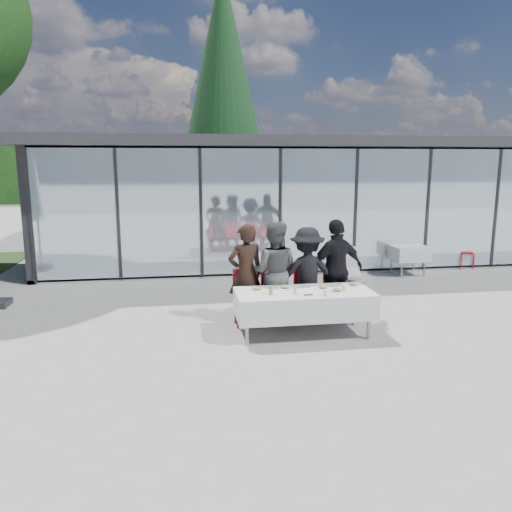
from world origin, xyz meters
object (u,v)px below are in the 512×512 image
at_px(diner_b, 274,272).
at_px(spare_table_right, 408,253).
at_px(plate_c, 323,287).
at_px(spare_chair_a, 461,248).
at_px(diner_chair_a, 246,294).
at_px(diner_c, 307,274).
at_px(diner_d, 336,269).
at_px(juice_bottle, 271,290).
at_px(plate_d, 353,284).
at_px(lounger, 347,268).
at_px(dining_table, 304,304).
at_px(diner_chair_b, 274,293).
at_px(folded_eyeglasses, 308,295).
at_px(plate_extra, 337,290).
at_px(conifer_tree, 223,82).
at_px(plate_b, 284,288).
at_px(spare_chair_b, 473,248).
at_px(plate_a, 257,289).
at_px(diner_chair_c, 307,291).
at_px(diner_a, 246,274).
at_px(diner_chair_d, 336,290).

bearing_deg(diner_b, spare_table_right, -123.99).
height_order(plate_c, spare_chair_a, spare_chair_a).
height_order(diner_chair_a, diner_c, diner_c).
bearing_deg(diner_d, juice_bottle, 19.03).
relative_size(plate_d, lounger, 0.19).
height_order(diner_chair_a, plate_d, diner_chair_a).
relative_size(dining_table, diner_chair_b, 2.32).
bearing_deg(folded_eyeglasses, plate_extra, 14.10).
xyz_separation_m(lounger, conifer_tree, (-2.13, 9.44, 5.73)).
bearing_deg(plate_d, lounger, 72.24).
relative_size(plate_b, plate_c, 1.00).
bearing_deg(conifer_tree, diner_chair_b, -91.38).
distance_m(plate_d, spare_chair_b, 6.50).
bearing_deg(spare_chair_b, juice_bottle, -144.45).
distance_m(diner_b, plate_a, 0.74).
xyz_separation_m(diner_chair_a, diner_c, (1.11, 0.03, 0.31)).
bearing_deg(spare_chair_a, spare_table_right, -164.22).
bearing_deg(diner_chair_b, diner_chair_c, 0.00).
bearing_deg(diner_c, plate_c, 100.83).
height_order(plate_b, plate_c, same).
relative_size(diner_c, juice_bottle, 11.14).
bearing_deg(diner_a, spare_chair_a, -163.03).
height_order(diner_chair_b, lounger, diner_chair_b).
relative_size(diner_d, plate_d, 6.80).
xyz_separation_m(spare_chair_a, conifer_tree, (-5.56, 8.81, 5.45)).
xyz_separation_m(diner_chair_d, plate_extra, (-0.28, -0.88, 0.24)).
bearing_deg(plate_extra, diner_c, 106.60).
relative_size(lounger, conifer_tree, 0.14).
height_order(diner_chair_d, spare_chair_a, same).
bearing_deg(spare_chair_a, diner_c, -144.87).
bearing_deg(diner_b, plate_extra, 151.94).
height_order(spare_table_right, lounger, spare_table_right).
xyz_separation_m(diner_chair_c, spare_chair_a, (5.26, 3.73, 0.00)).
bearing_deg(juice_bottle, plate_extra, 0.20).
distance_m(plate_b, plate_extra, 0.87).
distance_m(plate_d, spare_chair_a, 6.27).
distance_m(plate_d, folded_eyeglasses, 1.03).
distance_m(plate_a, spare_table_right, 5.91).
xyz_separation_m(diner_a, diner_chair_c, (1.11, -0.03, -0.36)).
relative_size(plate_extra, spare_table_right, 0.31).
bearing_deg(spare_table_right, diner_chair_a, -145.01).
distance_m(dining_table, plate_a, 0.82).
xyz_separation_m(diner_chair_c, diner_chair_d, (0.55, 0.00, 0.00)).
relative_size(diner_a, diner_chair_b, 1.83).
bearing_deg(diner_d, lounger, -127.08).
xyz_separation_m(dining_table, diner_a, (-0.87, 0.78, 0.36)).
relative_size(diner_chair_d, plate_a, 3.60).
bearing_deg(folded_eyeglasses, plate_c, 46.24).
relative_size(folded_eyeglasses, lounger, 0.10).
bearing_deg(plate_c, lounger, 65.22).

